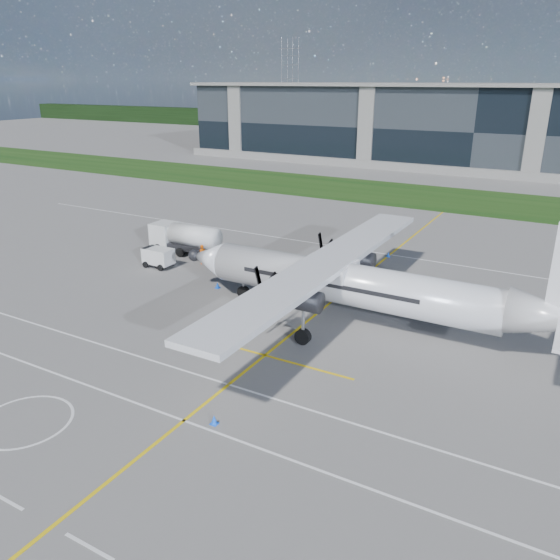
{
  "coord_description": "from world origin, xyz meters",
  "views": [
    {
      "loc": [
        18.78,
        -32.03,
        16.26
      ],
      "look_at": [
        0.85,
        -0.28,
        2.82
      ],
      "focal_mm": 35.0,
      "sensor_mm": 36.0,
      "label": 1
    }
  ],
  "objects": [
    {
      "name": "tree_line",
      "position": [
        0.0,
        140.0,
        3.0
      ],
      "size": [
        400.0,
        6.0,
        6.0
      ],
      "primitive_type": "cube",
      "color": "black",
      "rests_on": "ground"
    },
    {
      "name": "safety_cone_portwing",
      "position": [
        4.51,
        -13.46,
        0.25
      ],
      "size": [
        0.36,
        0.36,
        0.5
      ],
      "primitive_type": "cone",
      "color": "blue",
      "rests_on": "ground"
    },
    {
      "name": "safety_cone_nose_stbd",
      "position": [
        -6.47,
        2.15,
        0.25
      ],
      "size": [
        0.36,
        0.36,
        0.5
      ],
      "primitive_type": "cone",
      "color": "blue",
      "rests_on": "ground"
    },
    {
      "name": "pylon_west",
      "position": [
        -80.0,
        150.0,
        15.0
      ],
      "size": [
        9.0,
        4.6,
        30.0
      ],
      "primitive_type": null,
      "color": "gray",
      "rests_on": "ground"
    },
    {
      "name": "turboprop_aircraft",
      "position": [
        6.52,
        1.29,
        4.59
      ],
      "size": [
        29.53,
        30.62,
        9.19
      ],
      "primitive_type": null,
      "color": "white",
      "rests_on": "ground"
    },
    {
      "name": "ground_crew_person",
      "position": [
        -11.34,
        6.64,
        1.05
      ],
      "size": [
        0.98,
        1.05,
        2.1
      ],
      "primitive_type": "imported",
      "rotation": [
        0.0,
        0.0,
        1.0
      ],
      "color": "#F25907",
      "rests_on": "ground"
    },
    {
      "name": "fuel_tanker_truck",
      "position": [
        -15.3,
        8.46,
        1.49
      ],
      "size": [
        7.97,
        2.59,
        2.99
      ],
      "primitive_type": null,
      "color": "silver",
      "rests_on": "ground"
    },
    {
      "name": "terminal_building",
      "position": [
        0.0,
        80.0,
        7.5
      ],
      "size": [
        120.0,
        20.0,
        15.0
      ],
      "primitive_type": "cube",
      "color": "black",
      "rests_on": "ground"
    },
    {
      "name": "safety_cone_stbdwing",
      "position": [
        3.06,
        17.26,
        0.25
      ],
      "size": [
        0.36,
        0.36,
        0.5
      ],
      "primitive_type": "cone",
      "color": "blue",
      "rests_on": "ground"
    },
    {
      "name": "yellow_taxiway_centerline",
      "position": [
        3.0,
        10.0,
        0.01
      ],
      "size": [
        0.2,
        70.0,
        0.01
      ],
      "primitive_type": "cube",
      "color": "yellow",
      "rests_on": "ground"
    },
    {
      "name": "grass_strip",
      "position": [
        0.0,
        48.0,
        0.02
      ],
      "size": [
        400.0,
        18.0,
        0.04
      ],
      "primitive_type": "cube",
      "color": "#15390F",
      "rests_on": "ground"
    },
    {
      "name": "white_lane_line",
      "position": [
        0.0,
        -14.0,
        0.01
      ],
      "size": [
        90.0,
        0.15,
        0.01
      ],
      "primitive_type": "cube",
      "color": "white",
      "rests_on": "ground"
    },
    {
      "name": "baggage_tug",
      "position": [
        -14.38,
        3.96,
        0.88
      ],
      "size": [
        2.93,
        1.76,
        1.76
      ],
      "primitive_type": null,
      "color": "silver",
      "rests_on": "ground"
    },
    {
      "name": "ground",
      "position": [
        0.0,
        40.0,
        0.0
      ],
      "size": [
        400.0,
        400.0,
        0.0
      ],
      "primitive_type": "plane",
      "color": "slate",
      "rests_on": "ground"
    }
  ]
}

